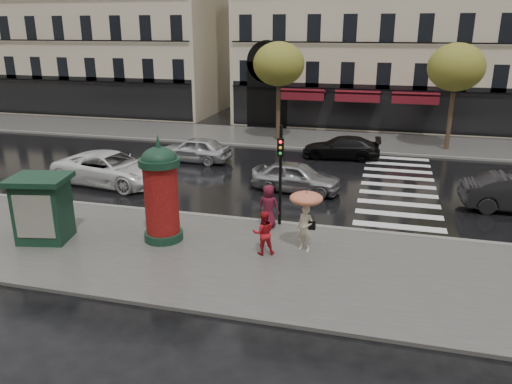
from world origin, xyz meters
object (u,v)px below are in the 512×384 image
(car_silver, at_px, (297,177))
(car_white, at_px, (111,169))
(woman_umbrella, at_px, (306,211))
(car_black, at_px, (341,147))
(woman_red, at_px, (264,233))
(man_burgundy, at_px, (269,206))
(traffic_light, at_px, (280,166))
(car_far_silver, at_px, (195,149))
(newsstand, at_px, (43,208))
(morris_column, at_px, (161,191))

(car_silver, relative_size, car_white, 0.73)
(woman_umbrella, bearing_deg, car_black, 90.48)
(woman_red, height_order, man_burgundy, man_burgundy)
(traffic_light, distance_m, car_black, 11.85)
(car_silver, xyz_separation_m, car_far_silver, (-6.76, 4.01, 0.01))
(woman_umbrella, xyz_separation_m, car_silver, (-1.54, 6.75, -0.83))
(man_burgundy, height_order, newsstand, newsstand)
(newsstand, height_order, car_white, newsstand)
(morris_column, xyz_separation_m, car_far_silver, (-3.16, 11.13, -1.25))
(woman_umbrella, distance_m, newsstand, 9.38)
(woman_red, xyz_separation_m, car_black, (1.20, 14.37, -0.23))
(morris_column, distance_m, traffic_light, 4.55)
(woman_red, distance_m, newsstand, 8.00)
(newsstand, bearing_deg, car_far_silver, 85.53)
(car_white, distance_m, car_black, 13.39)
(traffic_light, height_order, car_silver, traffic_light)
(newsstand, relative_size, car_white, 0.41)
(newsstand, distance_m, car_white, 7.19)
(newsstand, bearing_deg, traffic_light, 24.43)
(man_burgundy, height_order, traffic_light, traffic_light)
(woman_red, height_order, car_far_silver, woman_red)
(woman_umbrella, relative_size, car_black, 0.48)
(car_far_silver, bearing_deg, woman_umbrella, 41.40)
(woman_umbrella, relative_size, newsstand, 0.91)
(newsstand, bearing_deg, woman_red, 6.24)
(car_black, bearing_deg, woman_umbrella, -2.90)
(car_white, distance_m, car_far_silver, 5.77)
(morris_column, height_order, car_silver, morris_column)
(traffic_light, relative_size, car_far_silver, 0.92)
(morris_column, height_order, newsstand, morris_column)
(newsstand, bearing_deg, car_white, 101.57)
(morris_column, bearing_deg, car_black, 70.39)
(woman_red, bearing_deg, car_silver, -109.10)
(newsstand, bearing_deg, car_silver, 46.92)
(car_black, height_order, car_far_silver, car_far_silver)
(traffic_light, bearing_deg, car_black, 83.96)
(car_black, bearing_deg, man_burgundy, -11.02)
(morris_column, relative_size, traffic_light, 0.99)
(woman_umbrella, bearing_deg, man_burgundy, 134.28)
(traffic_light, bearing_deg, woman_umbrella, -57.14)
(morris_column, height_order, car_black, morris_column)
(traffic_light, height_order, car_white, traffic_light)
(newsstand, relative_size, car_black, 0.52)
(traffic_light, xyz_separation_m, car_far_silver, (-6.95, 8.67, -1.77))
(woman_umbrella, height_order, car_silver, woman_umbrella)
(woman_umbrella, bearing_deg, newsstand, -170.77)
(man_burgundy, bearing_deg, morris_column, 37.89)
(woman_red, distance_m, morris_column, 3.99)
(man_burgundy, bearing_deg, woman_red, 105.44)
(woman_umbrella, height_order, morris_column, morris_column)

